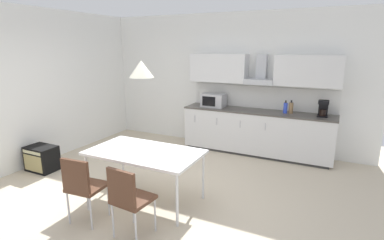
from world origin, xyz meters
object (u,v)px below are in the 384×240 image
object	(u,v)px
chair_near_left	(82,183)
pendant_lamp	(141,69)
bottle_brown	(291,108)
dining_table	(145,154)
microwave	(214,100)
guitar_amp	(42,158)
coffee_maker	(323,108)
chair_near_right	(128,196)
bottle_blue	(285,108)

from	to	relation	value
chair_near_left	pendant_lamp	bearing A→B (deg)	67.38
bottle_brown	dining_table	world-z (taller)	bottle_brown
microwave	chair_near_left	bearing A→B (deg)	-95.34
microwave	guitar_amp	world-z (taller)	microwave
dining_table	pendant_lamp	distance (m)	1.17
chair_near_left	coffee_maker	bearing A→B (deg)	54.44
chair_near_left	guitar_amp	size ratio (longest dim) A/B	1.67
chair_near_right	dining_table	bearing A→B (deg)	112.61
bottle_brown	chair_near_left	world-z (taller)	bottle_brown
chair_near_left	pendant_lamp	distance (m)	1.60
pendant_lamp	microwave	bearing A→B (deg)	90.55
microwave	bottle_blue	size ratio (longest dim) A/B	1.96
microwave	dining_table	world-z (taller)	microwave
dining_table	chair_near_left	size ratio (longest dim) A/B	1.79
bottle_blue	dining_table	bearing A→B (deg)	-119.17
chair_near_left	guitar_amp	distance (m)	2.14
bottle_brown	bottle_blue	xyz separation A→B (m)	(-0.10, -0.03, -0.00)
chair_near_left	pendant_lamp	size ratio (longest dim) A/B	2.72
bottle_blue	guitar_amp	distance (m)	4.56
coffee_maker	bottle_brown	bearing A→B (deg)	178.13
coffee_maker	dining_table	world-z (taller)	coffee_maker
bottle_blue	chair_near_right	bearing A→B (deg)	-107.93
microwave	dining_table	bearing A→B (deg)	-89.45
chair_near_right	microwave	bearing A→B (deg)	96.16
bottle_blue	chair_near_left	bearing A→B (deg)	-117.66
pendant_lamp	bottle_brown	bearing A→B (deg)	59.51
bottle_brown	guitar_amp	distance (m)	4.66
bottle_blue	pendant_lamp	bearing A→B (deg)	-119.17
microwave	guitar_amp	size ratio (longest dim) A/B	0.92
bottle_brown	chair_near_left	xyz separation A→B (m)	(-1.89, -3.46, -0.47)
microwave	coffee_maker	world-z (taller)	coffee_maker
pendant_lamp	chair_near_right	bearing A→B (deg)	-67.39
bottle_blue	dining_table	xyz separation A→B (m)	(-1.45, -2.60, -0.31)
dining_table	pendant_lamp	world-z (taller)	pendant_lamp
microwave	coffee_maker	bearing A→B (deg)	0.71
dining_table	pendant_lamp	bearing A→B (deg)	89.66
bottle_blue	pendant_lamp	xyz separation A→B (m)	(-1.45, -2.60, 0.86)
dining_table	chair_near_left	world-z (taller)	chair_near_left
bottle_brown	chair_near_right	bearing A→B (deg)	-109.24
microwave	pendant_lamp	world-z (taller)	pendant_lamp
coffee_maker	bottle_brown	xyz separation A→B (m)	(-0.56, 0.02, -0.04)
bottle_brown	chair_near_right	size ratio (longest dim) A/B	0.29
bottle_blue	pendant_lamp	size ratio (longest dim) A/B	0.77
bottle_blue	bottle_brown	bearing A→B (deg)	17.39
coffee_maker	pendant_lamp	xyz separation A→B (m)	(-2.11, -2.61, 0.81)
microwave	bottle_brown	size ratio (longest dim) A/B	1.90
bottle_brown	guitar_amp	bearing A→B (deg)	-146.05
chair_near_right	guitar_amp	bearing A→B (deg)	161.07
chair_near_right	bottle_blue	bearing A→B (deg)	72.07
guitar_amp	bottle_blue	bearing A→B (deg)	34.32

